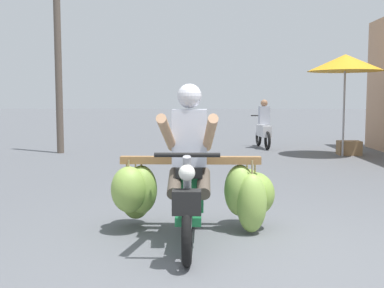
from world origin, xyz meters
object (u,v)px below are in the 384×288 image
at_px(motorbike_main_loaded, 192,187).
at_px(motorbike_distant_ahead_left, 264,128).
at_px(utility_pole, 58,46).
at_px(produce_crate, 349,148).
at_px(market_umbrella_near_shop, 345,63).

distance_m(motorbike_main_loaded, motorbike_distant_ahead_left, 8.93).
height_order(motorbike_main_loaded, utility_pole, utility_pole).
xyz_separation_m(motorbike_distant_ahead_left, produce_crate, (1.97, -1.62, -0.39)).
xyz_separation_m(market_umbrella_near_shop, utility_pole, (-7.23, 0.50, 0.47)).
bearing_deg(utility_pole, produce_crate, -1.85).
relative_size(motorbike_main_loaded, utility_pole, 0.33).
relative_size(market_umbrella_near_shop, produce_crate, 4.48).
distance_m(market_umbrella_near_shop, utility_pole, 7.26).
relative_size(motorbike_distant_ahead_left, utility_pole, 0.29).
bearing_deg(market_umbrella_near_shop, motorbike_main_loaded, -117.45).
bearing_deg(market_umbrella_near_shop, motorbike_distant_ahead_left, 132.69).
bearing_deg(utility_pole, market_umbrella_near_shop, -3.94).
height_order(motorbike_main_loaded, produce_crate, motorbike_main_loaded).
xyz_separation_m(motorbike_main_loaded, utility_pole, (-3.67, 7.36, 2.27)).
bearing_deg(motorbike_main_loaded, motorbike_distant_ahead_left, 78.18).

